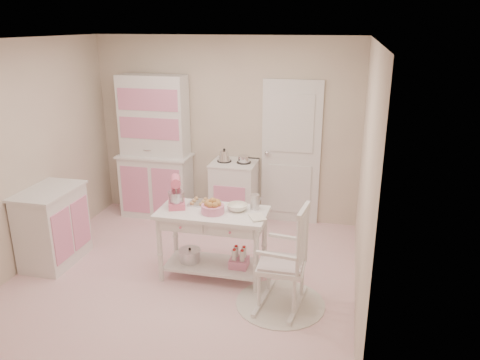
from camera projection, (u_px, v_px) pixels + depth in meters
name	position (u px, v px, depth m)	size (l,w,h in m)	color
room_shell	(178.00, 136.00, 4.81)	(3.84, 3.84, 2.62)	pink
door	(291.00, 153.00, 6.53)	(0.82, 0.05, 2.04)	white
hutch	(154.00, 147.00, 6.76)	(1.06, 0.50, 2.08)	white
stove	(234.00, 193.00, 6.64)	(0.62, 0.57, 0.92)	white
base_cabinet	(53.00, 226.00, 5.55)	(0.54, 0.84, 0.92)	white
lace_rug	(280.00, 303.00, 4.82)	(0.92, 0.92, 0.01)	white
rocking_chair	(282.00, 256.00, 4.65)	(0.48, 0.72, 1.10)	white
work_table	(213.00, 244.00, 5.24)	(1.20, 0.60, 0.80)	white
stand_mixer	(176.00, 193.00, 5.16)	(0.20, 0.28, 0.34)	#F06587
cookie_tray	(204.00, 203.00, 5.30)	(0.34, 0.24, 0.02)	silver
bread_basket	(213.00, 209.00, 5.04)	(0.25, 0.25, 0.09)	pink
mixing_bowl	(237.00, 207.00, 5.11)	(0.23, 0.23, 0.07)	white
metal_pitcher	(255.00, 202.00, 5.13)	(0.10, 0.10, 0.17)	silver
recipe_book	(250.00, 218.00, 4.90)	(0.15, 0.20, 0.02)	white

